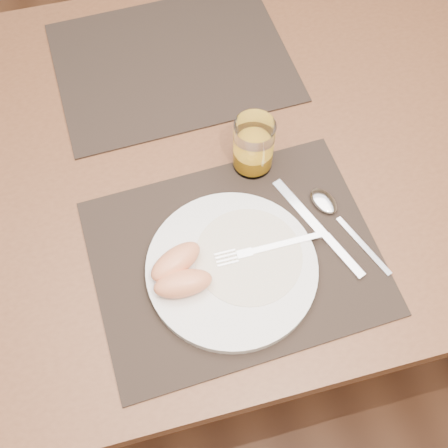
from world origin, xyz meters
TOP-DOWN VIEW (x-y plane):
  - ground at (0.00, 0.00)m, footprint 5.00×5.00m
  - table at (0.00, 0.00)m, footprint 1.40×0.90m
  - placemat_near at (-0.01, -0.22)m, footprint 0.47×0.37m
  - placemat_far at (-0.02, 0.22)m, footprint 0.47×0.37m
  - plate at (-0.03, -0.24)m, footprint 0.27×0.27m
  - plate_dressing at (0.00, -0.23)m, footprint 0.17×0.17m
  - fork at (0.02, -0.23)m, footprint 0.17×0.02m
  - knife at (0.14, -0.22)m, footprint 0.09×0.21m
  - spoon at (0.16, -0.18)m, footprint 0.09×0.19m
  - juice_glass at (0.06, -0.05)m, footprint 0.07×0.07m
  - grapefruit_wedges at (-0.11, -0.24)m, footprint 0.10×0.10m

SIDE VIEW (x-z plane):
  - ground at x=0.00m, z-range 0.00..0.00m
  - table at x=0.00m, z-range 0.29..1.04m
  - placemat_near at x=-0.01m, z-range 0.75..0.75m
  - placemat_far at x=-0.02m, z-range 0.75..0.75m
  - knife at x=0.14m, z-range 0.75..0.76m
  - spoon at x=0.16m, z-range 0.75..0.77m
  - plate at x=-0.03m, z-range 0.75..0.77m
  - plate_dressing at x=0.00m, z-range 0.77..0.77m
  - fork at x=0.02m, z-range 0.77..0.77m
  - grapefruit_wedges at x=-0.11m, z-range 0.77..0.81m
  - juice_glass at x=0.06m, z-range 0.75..0.85m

